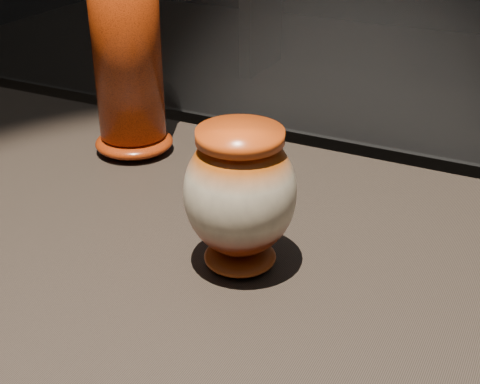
# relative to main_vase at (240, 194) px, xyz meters

# --- Properties ---
(main_vase) EXTENTS (0.17, 0.17, 0.17)m
(main_vase) POSITION_rel_main_vase_xyz_m (0.00, 0.00, 0.00)
(main_vase) COLOR #651C09
(main_vase) RESTS_ON display_plinth
(tall_vase) EXTENTS (0.16, 0.16, 0.40)m
(tall_vase) POSITION_rel_main_vase_xyz_m (-0.30, 0.22, 0.10)
(tall_vase) COLOR #AD340B
(tall_vase) RESTS_ON display_plinth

